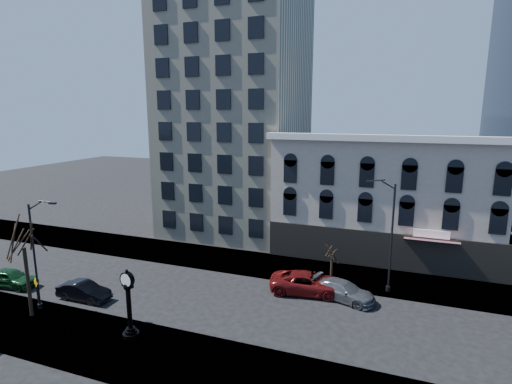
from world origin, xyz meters
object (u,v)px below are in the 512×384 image
at_px(street_clock, 129,307).
at_px(warning_sign, 36,287).
at_px(car_near_a, 10,278).
at_px(car_near_b, 84,291).
at_px(street_lamp_near, 39,226).

bearing_deg(street_clock, warning_sign, -176.96).
xyz_separation_m(street_clock, warning_sign, (-8.97, 0.87, -0.45)).
xyz_separation_m(warning_sign, car_near_a, (-5.50, 2.16, -1.00)).
relative_size(car_near_a, car_near_b, 1.05).
bearing_deg(street_clock, street_lamp_near, -178.00).
xyz_separation_m(street_lamp_near, warning_sign, (-0.83, -0.07, -4.72)).
height_order(street_clock, car_near_b, street_clock).
bearing_deg(street_clock, car_near_b, 163.16).
distance_m(warning_sign, car_near_a, 5.99).
xyz_separation_m(warning_sign, car_near_b, (2.06, 2.42, -1.06)).
relative_size(street_clock, warning_sign, 1.94).
distance_m(street_clock, street_lamp_near, 9.24).
relative_size(street_lamp_near, car_near_a, 1.86).
xyz_separation_m(street_lamp_near, car_near_a, (-6.33, 2.09, -5.72)).
distance_m(street_lamp_near, warning_sign, 4.79).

